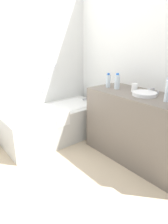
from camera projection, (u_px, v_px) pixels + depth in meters
The scene contains 11 objects.
ground_plane at pixel (56, 185), 2.17m from camera, with size 3.87×3.87×0.00m, color #C1AD8E.
wall_back_tiled at pixel (0, 61), 2.76m from camera, with size 3.27×0.10×2.44m, color silver.
wall_right_mirror at pixel (148, 62), 2.63m from camera, with size 0.10×3.05×2.44m, color silver.
bathtub at pixel (55, 122), 3.13m from camera, with size 1.56×0.72×1.14m.
vanity_counter at pixel (141, 128), 2.52m from camera, with size 0.60×1.47×0.88m, color #6B6056.
sink_basin at pixel (145, 94), 2.33m from camera, with size 0.28×0.28×0.04m, color white.
sink_faucet at pixel (153, 91), 2.43m from camera, with size 0.13×0.15×0.08m.
water_bottle_1 at pixel (117, 82), 2.63m from camera, with size 0.07×0.07×0.21m.
water_bottle_2 at pixel (108, 81), 2.72m from camera, with size 0.06×0.06×0.19m.
water_bottle_3 at pixel (168, 90), 2.07m from camera, with size 0.06×0.06×0.26m.
drinking_glass_1 at pixel (134, 88), 2.49m from camera, with size 0.07×0.07×0.10m, color white.
Camera 1 is at (-0.87, -1.57, 1.49)m, focal length 31.88 mm.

